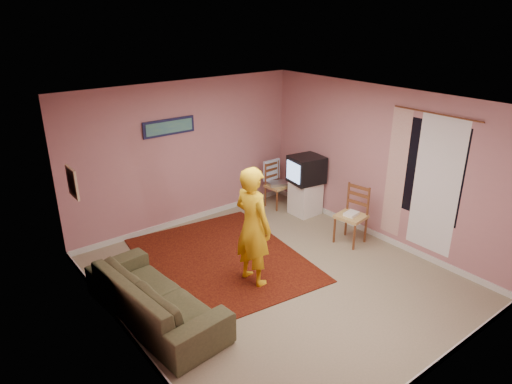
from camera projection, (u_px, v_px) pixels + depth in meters
ground at (275, 278)px, 6.76m from camera, size 5.00×5.00×0.00m
wall_back at (186, 154)px, 8.10m from camera, size 4.50×0.02×2.60m
wall_front at (442, 275)px, 4.44m from camera, size 4.50×0.02×2.60m
wall_left at (119, 245)px, 4.99m from camera, size 0.02×5.00×2.60m
wall_right at (380, 165)px, 7.55m from camera, size 0.02×5.00×2.60m
ceiling at (278, 103)px, 5.78m from camera, size 4.50×5.00×0.02m
baseboard_back at (190, 218)px, 8.56m from camera, size 4.50×0.02×0.10m
baseboard_front at (423, 374)px, 4.91m from camera, size 4.50×0.02×0.10m
baseboard_left at (132, 337)px, 5.46m from camera, size 0.02×5.00×0.10m
baseboard_right at (372, 233)px, 8.01m from camera, size 0.02×5.00×0.10m
window at (429, 171)px, 6.83m from camera, size 0.01×1.10×1.50m
curtain_sheer at (436, 186)px, 6.79m from camera, size 0.01×0.75×2.10m
curtain_floral at (396, 174)px, 7.29m from camera, size 0.01×0.35×2.10m
curtain_rod at (436, 114)px, 6.48m from camera, size 0.02×1.40×0.02m
picture_back at (169, 127)px, 7.70m from camera, size 0.95×0.04×0.28m
picture_left at (73, 183)px, 6.09m from camera, size 0.04×0.38×0.42m
area_rug at (222, 259)px, 7.24m from camera, size 2.63×3.13×0.02m
tv_cabinet at (305, 198)px, 8.78m from camera, size 0.51×0.46×0.65m
crt_tv at (306, 169)px, 8.56m from camera, size 0.66×0.61×0.51m
chair_a at (278, 181)px, 9.01m from camera, size 0.44×0.42×0.49m
dvd_player at (277, 183)px, 9.03m from camera, size 0.42×0.36×0.06m
blue_throw at (272, 170)px, 9.09m from camera, size 0.39×0.05×0.41m
chair_b at (352, 210)px, 7.57m from camera, size 0.50×0.51×0.54m
game_console at (351, 214)px, 7.60m from camera, size 0.27×0.22×0.05m
sofa at (155, 296)px, 5.78m from camera, size 1.06×2.25×0.64m
person at (253, 227)px, 6.37m from camera, size 0.49×0.68×1.76m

